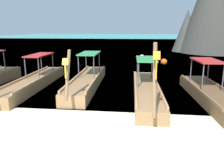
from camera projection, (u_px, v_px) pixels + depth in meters
ground at (99, 134)px, 6.18m from camera, size 120.00×120.00×0.00m
sea_water at (131, 39)px, 66.07m from camera, size 120.00×120.00×0.00m
longtail_boat_red_ribbon at (34, 82)px, 10.98m from camera, size 1.11×7.02×2.67m
longtail_boat_yellow_ribbon at (87, 81)px, 11.05m from camera, size 1.27×6.87×2.33m
longtail_boat_orange_ribbon at (146, 90)px, 9.57m from camera, size 1.17×6.68×2.69m
longtail_boat_turquoise_ribbon at (210, 94)px, 9.00m from camera, size 1.45×5.83×2.69m
mooring_buoy_near at (142, 57)px, 21.02m from camera, size 0.50×0.50×0.50m
mooring_buoy_far at (164, 62)px, 17.85m from camera, size 0.55×0.55×0.55m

